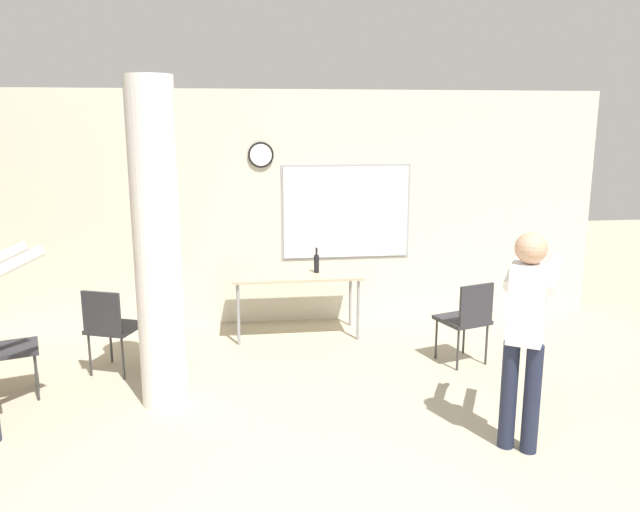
% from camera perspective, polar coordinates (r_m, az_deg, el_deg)
% --- Properties ---
extents(wall_back, '(8.00, 0.15, 2.80)m').
position_cam_1_polar(wall_back, '(7.57, -3.83, 4.33)').
color(wall_back, beige).
rests_on(wall_back, ground_plane).
extents(support_pillar, '(0.40, 0.40, 2.80)m').
position_cam_1_polar(support_pillar, '(5.40, -14.64, 0.78)').
color(support_pillar, white).
rests_on(support_pillar, ground_plane).
extents(folding_table, '(1.47, 0.62, 0.73)m').
position_cam_1_polar(folding_table, '(7.14, -2.15, -2.07)').
color(folding_table, tan).
rests_on(folding_table, ground_plane).
extents(bottle_on_table, '(0.06, 0.06, 0.29)m').
position_cam_1_polar(bottle_on_table, '(7.15, -0.32, -0.64)').
color(bottle_on_table, black).
rests_on(bottle_on_table, folding_table).
extents(chair_near_pillar, '(0.57, 0.57, 0.87)m').
position_cam_1_polar(chair_near_pillar, '(6.41, -18.61, -5.92)').
color(chair_near_pillar, '#2D2D33').
rests_on(chair_near_pillar, ground_plane).
extents(chair_mid_room, '(0.56, 0.56, 0.87)m').
position_cam_1_polar(chair_mid_room, '(6.49, 13.29, -5.37)').
color(chair_mid_room, '#2D2D33').
rests_on(chair_mid_room, ground_plane).
extents(chair_by_left_wall, '(0.55, 0.55, 0.87)m').
position_cam_1_polar(chair_by_left_wall, '(6.23, -27.10, -7.16)').
color(chair_by_left_wall, '#2D2D33').
rests_on(chair_by_left_wall, ground_plane).
extents(person_playing_side, '(0.59, 0.69, 1.67)m').
position_cam_1_polar(person_playing_side, '(4.82, 18.31, -5.94)').
color(person_playing_side, '#1E2338').
rests_on(person_playing_side, ground_plane).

